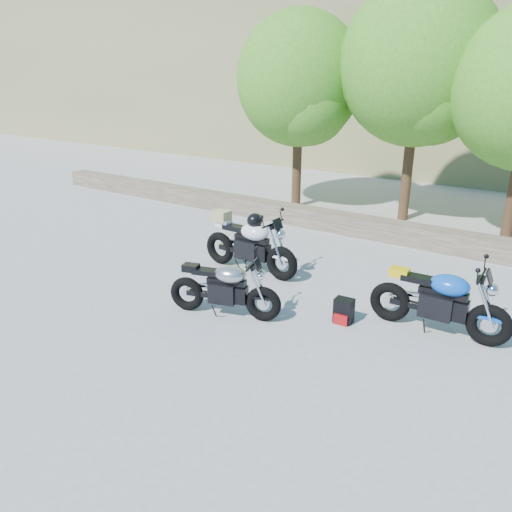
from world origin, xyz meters
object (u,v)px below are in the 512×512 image
(white_bike, at_px, (249,243))
(backpack, at_px, (344,311))
(silver_bike, at_px, (225,289))
(blue_bike, at_px, (440,302))

(white_bike, distance_m, backpack, 2.84)
(silver_bike, xyz_separation_m, blue_bike, (3.19, 1.43, 0.05))
(silver_bike, height_order, backpack, silver_bike)
(silver_bike, distance_m, backpack, 2.04)
(silver_bike, relative_size, white_bike, 0.84)
(blue_bike, xyz_separation_m, backpack, (-1.39, -0.52, -0.34))
(blue_bike, bearing_deg, silver_bike, -157.44)
(backpack, bearing_deg, blue_bike, 16.78)
(silver_bike, xyz_separation_m, backpack, (1.80, 0.91, -0.29))
(silver_bike, distance_m, white_bike, 2.09)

